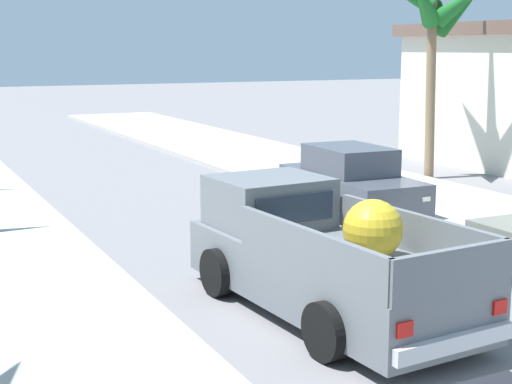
% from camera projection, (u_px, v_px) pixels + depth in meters
% --- Properties ---
extents(sidewalk_right, '(4.84, 60.00, 0.12)m').
position_uv_depth(sidewalk_right, '(460.00, 213.00, 17.77)').
color(sidewalk_right, '#B2AFA8').
rests_on(sidewalk_right, ground).
extents(curb_left, '(0.16, 60.00, 0.10)m').
position_uv_depth(curb_left, '(26.00, 265.00, 13.51)').
color(curb_left, silver).
rests_on(curb_left, ground).
extents(curb_right, '(0.16, 60.00, 0.10)m').
position_uv_depth(curb_right, '(425.00, 218.00, 17.33)').
color(curb_right, silver).
rests_on(curb_right, ground).
extents(pickup_truck, '(2.47, 5.33, 1.82)m').
position_uv_depth(pickup_truck, '(319.00, 257.00, 11.23)').
color(pickup_truck, slate).
rests_on(pickup_truck, ground).
extents(car_left_near, '(2.13, 4.31, 1.54)m').
position_uv_depth(car_left_near, '(350.00, 181.00, 18.23)').
color(car_left_near, '#474C56').
rests_on(car_left_near, ground).
extents(palm_tree_left_mid, '(3.81, 3.40, 5.93)m').
position_uv_depth(palm_tree_left_mid, '(437.00, 11.00, 22.00)').
color(palm_tree_left_mid, '#846B4C').
rests_on(palm_tree_left_mid, ground).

